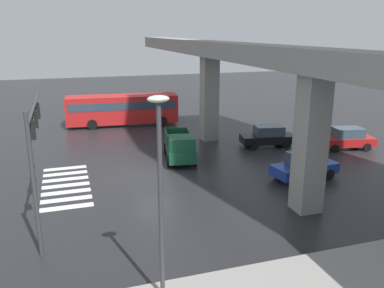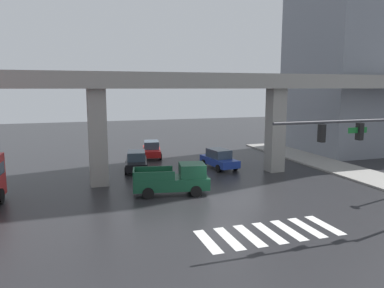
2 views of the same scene
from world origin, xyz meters
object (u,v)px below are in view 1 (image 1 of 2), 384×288
object	(u,v)px
pickup_truck	(180,147)
sedan_black	(268,136)
city_bus	(123,108)
street_lamp_near_corner	(160,178)
sedan_red	(347,138)
sedan_blue	(305,165)
traffic_signal_mast	(34,136)

from	to	relation	value
pickup_truck	sedan_black	bearing A→B (deg)	99.73
city_bus	street_lamp_near_corner	distance (m)	27.73
sedan_red	sedan_blue	xyz separation A→B (m)	(4.74, -6.90, 0.00)
sedan_blue	sedan_black	bearing A→B (deg)	170.26
sedan_black	traffic_signal_mast	bearing A→B (deg)	-61.27
sedan_black	pickup_truck	bearing A→B (deg)	-80.27
city_bus	sedan_red	bearing A→B (deg)	48.82
street_lamp_near_corner	traffic_signal_mast	bearing A→B (deg)	-148.86
sedan_red	sedan_blue	size ratio (longest dim) A/B	1.01
sedan_black	sedan_blue	bearing A→B (deg)	-9.74
traffic_signal_mast	street_lamp_near_corner	distance (m)	8.09
sedan_blue	sedan_black	distance (m)	7.38
city_bus	street_lamp_near_corner	bearing A→B (deg)	-5.49
city_bus	sedan_blue	bearing A→B (deg)	25.58
sedan_red	city_bus	bearing A→B (deg)	-131.18
city_bus	sedan_black	xyz separation A→B (m)	(11.26, 10.12, -0.87)
city_bus	sedan_blue	xyz separation A→B (m)	(18.53, 8.87, -0.87)
sedan_black	street_lamp_near_corner	bearing A→B (deg)	-38.21
pickup_truck	traffic_signal_mast	world-z (taller)	traffic_signal_mast
sedan_black	street_lamp_near_corner	distance (m)	20.95
pickup_truck	sedan_black	size ratio (longest dim) A/B	1.18
city_bus	street_lamp_near_corner	xyz separation A→B (m)	(27.46, -2.64, 2.83)
pickup_truck	city_bus	distance (m)	12.83
street_lamp_near_corner	pickup_truck	bearing A→B (deg)	161.68
sedan_black	traffic_signal_mast	size ratio (longest dim) A/B	0.52
pickup_truck	sedan_black	world-z (taller)	pickup_truck
pickup_truck	sedan_red	size ratio (longest dim) A/B	1.18
pickup_truck	sedan_red	world-z (taller)	pickup_truck
sedan_red	street_lamp_near_corner	world-z (taller)	street_lamp_near_corner
city_bus	traffic_signal_mast	world-z (taller)	traffic_signal_mast
city_bus	sedan_black	size ratio (longest dim) A/B	2.42
sedan_blue	sedan_black	size ratio (longest dim) A/B	0.99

